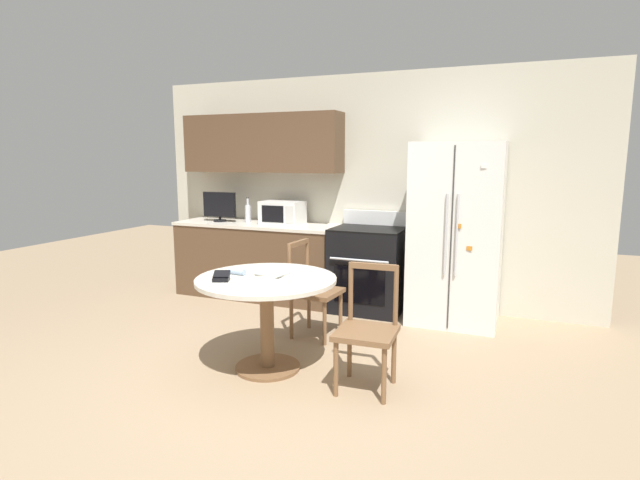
% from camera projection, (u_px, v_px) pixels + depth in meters
% --- Properties ---
extents(ground_plane, '(14.00, 14.00, 0.00)m').
position_uv_depth(ground_plane, '(250.00, 395.00, 3.56)').
color(ground_plane, '#9E8466').
extents(back_wall, '(5.20, 0.44, 2.60)m').
position_uv_depth(back_wall, '(337.00, 178.00, 5.81)').
color(back_wall, beige).
rests_on(back_wall, ground_plane).
extents(kitchen_counter, '(2.01, 0.64, 0.90)m').
position_uv_depth(kitchen_counter, '(258.00, 260.00, 6.03)').
color(kitchen_counter, brown).
rests_on(kitchen_counter, ground_plane).
extents(refrigerator, '(0.87, 0.74, 1.82)m').
position_uv_depth(refrigerator, '(456.00, 234.00, 5.03)').
color(refrigerator, white).
rests_on(refrigerator, ground_plane).
extents(oven_range, '(0.77, 0.68, 1.08)m').
position_uv_depth(oven_range, '(368.00, 269.00, 5.48)').
color(oven_range, black).
rests_on(oven_range, ground_plane).
extents(microwave, '(0.48, 0.35, 0.27)m').
position_uv_depth(microwave, '(283.00, 213.00, 5.85)').
color(microwave, white).
rests_on(microwave, kitchen_counter).
extents(countertop_tv, '(0.43, 0.16, 0.36)m').
position_uv_depth(countertop_tv, '(220.00, 206.00, 6.08)').
color(countertop_tv, black).
rests_on(countertop_tv, kitchen_counter).
extents(counter_bottle, '(0.07, 0.07, 0.30)m').
position_uv_depth(counter_bottle, '(248.00, 213.00, 6.00)').
color(counter_bottle, silver).
rests_on(counter_bottle, kitchen_counter).
extents(dining_table, '(1.10, 1.10, 0.75)m').
position_uv_depth(dining_table, '(267.00, 298.00, 3.91)').
color(dining_table, beige).
rests_on(dining_table, ground_plane).
extents(dining_chair_far, '(0.45, 0.45, 0.90)m').
position_uv_depth(dining_chair_far, '(314.00, 291.00, 4.68)').
color(dining_chair_far, brown).
rests_on(dining_chair_far, ground_plane).
extents(dining_chair_right, '(0.44, 0.44, 0.90)m').
position_uv_depth(dining_chair_right, '(367.00, 331.00, 3.60)').
color(dining_chair_right, brown).
rests_on(dining_chair_right, ground_plane).
extents(candle_glass, '(0.08, 0.08, 0.08)m').
position_uv_depth(candle_glass, '(294.00, 278.00, 3.71)').
color(candle_glass, silver).
rests_on(candle_glass, dining_table).
extents(folded_napkin, '(0.15, 0.07, 0.05)m').
position_uv_depth(folded_napkin, '(237.00, 271.00, 3.97)').
color(folded_napkin, '#A3BCDB').
rests_on(folded_napkin, dining_table).
extents(wallet, '(0.16, 0.16, 0.07)m').
position_uv_depth(wallet, '(221.00, 277.00, 3.78)').
color(wallet, black).
rests_on(wallet, dining_table).
extents(mail_stack, '(0.29, 0.35, 0.02)m').
position_uv_depth(mail_stack, '(277.00, 272.00, 4.01)').
color(mail_stack, white).
rests_on(mail_stack, dining_table).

